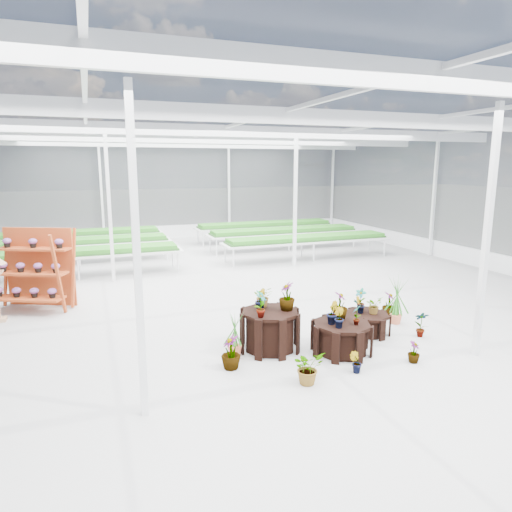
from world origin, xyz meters
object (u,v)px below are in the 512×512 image
object	(u,v)px
plinth_tall	(270,330)
plinth_mid	(341,338)
plinth_low	(366,323)
shelf_rack	(31,270)

from	to	relation	value
plinth_tall	plinth_mid	world-z (taller)	plinth_tall
plinth_tall	plinth_low	size ratio (longest dim) A/B	1.17
plinth_mid	plinth_low	size ratio (longest dim) A/B	1.15
plinth_mid	shelf_rack	bearing A→B (deg)	139.67
plinth_mid	plinth_low	world-z (taller)	plinth_mid
plinth_mid	plinth_low	xyz separation A→B (m)	(1.00, 0.70, -0.08)
plinth_tall	plinth_low	xyz separation A→B (m)	(2.20, 0.10, -0.17)
shelf_rack	plinth_tall	bearing A→B (deg)	-18.72
plinth_low	plinth_mid	bearing A→B (deg)	-145.01
plinth_tall	plinth_low	bearing A→B (deg)	2.60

